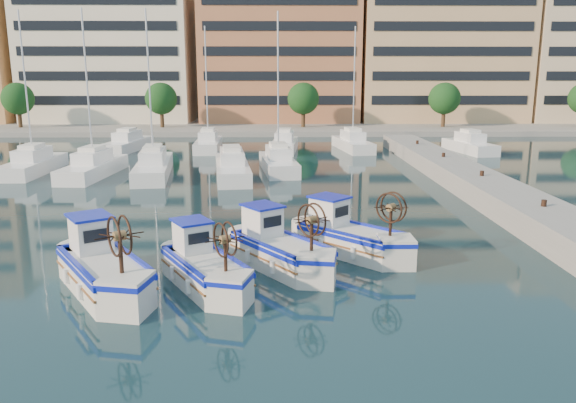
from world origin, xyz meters
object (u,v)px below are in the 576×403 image
(fishing_boat_c, at_px, (279,247))
(fishing_boat_a, at_px, (102,267))
(fishing_boat_b, at_px, (204,265))
(fishing_boat_d, at_px, (349,235))

(fishing_boat_c, bearing_deg, fishing_boat_a, 164.67)
(fishing_boat_b, xyz_separation_m, fishing_boat_c, (2.55, 1.85, 0.04))
(fishing_boat_a, relative_size, fishing_boat_c, 1.08)
(fishing_boat_a, distance_m, fishing_boat_b, 3.33)
(fishing_boat_a, bearing_deg, fishing_boat_d, -10.19)
(fishing_boat_a, bearing_deg, fishing_boat_b, -27.67)
(fishing_boat_a, xyz_separation_m, fishing_boat_d, (8.67, 3.78, -0.05))
(fishing_boat_a, xyz_separation_m, fishing_boat_b, (3.31, 0.35, -0.09))
(fishing_boat_a, height_order, fishing_boat_b, fishing_boat_a)
(fishing_boat_c, xyz_separation_m, fishing_boat_d, (2.82, 1.58, 0.00))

